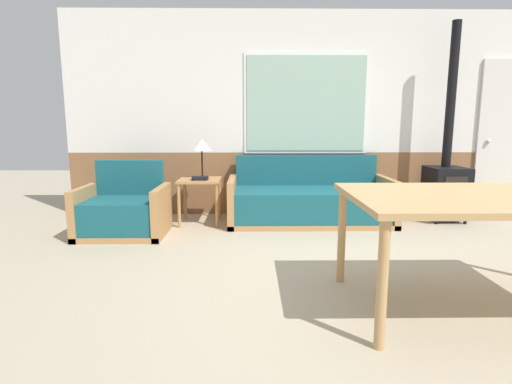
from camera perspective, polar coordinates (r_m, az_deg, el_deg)
name	(u,v)px	position (r m, az deg, el deg)	size (l,w,h in m)	color
ground_plane	(400,289)	(3.30, 19.91, -12.85)	(16.00, 16.00, 0.00)	#B2A58C
wall_back	(333,115)	(5.58, 10.88, 10.80)	(7.20, 0.09, 2.70)	#8E603D
couch	(309,202)	(5.09, 7.61, -1.48)	(2.03, 0.88, 0.83)	#B27F4C
armchair	(124,212)	(4.72, -18.33, -2.79)	(0.94, 0.74, 0.82)	#B27F4C
side_table	(200,187)	(5.02, -8.03, 0.74)	(0.51, 0.51, 0.56)	#B27F4C
table_lamp	(202,147)	(5.05, -7.75, 6.45)	(0.25, 0.25, 0.49)	black
book_stack	(200,178)	(4.90, -8.00, 1.97)	(0.22, 0.15, 0.05)	black
dining_table	(481,205)	(2.97, 29.43, -1.67)	(1.69, 1.09, 0.78)	tan
wood_stove	(446,177)	(5.64, 25.56, 1.94)	(0.45, 0.49, 2.47)	black
entry_door	(509,138)	(6.46, 32.45, 6.48)	(0.88, 0.09, 2.08)	silver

